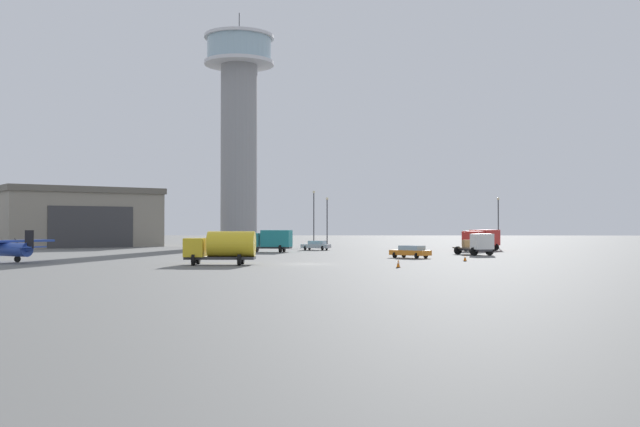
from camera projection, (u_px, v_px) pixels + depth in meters
ground_plane at (306, 264)px, 66.15m from camera, size 400.00×400.00×0.00m
control_tower at (239, 120)px, 123.86m from camera, size 12.00×12.00×40.39m
hangar at (73, 217)px, 123.30m from camera, size 32.46×31.48×9.92m
airplane_blue at (6, 247)px, 68.60m from camera, size 7.99×9.95×3.12m
truck_box_teal at (271, 240)px, 96.06m from camera, size 6.03×3.79×2.96m
truck_flatbed_white at (477, 245)px, 86.32m from camera, size 4.41×6.13×2.60m
truck_fuel_tanker_yellow at (222, 246)px, 64.85m from camera, size 6.33×3.35×3.04m
truck_box_red at (482, 239)px, 101.26m from camera, size 6.23×7.28×2.97m
car_orange at (411, 251)px, 78.42m from camera, size 4.54×4.34×1.37m
car_silver at (316, 245)px, 104.03m from camera, size 4.45×3.12×1.37m
light_post_west at (314, 214)px, 120.85m from camera, size 0.44×0.44×9.47m
light_post_north at (498, 218)px, 114.89m from camera, size 0.44×0.44×8.10m
light_post_centre at (327, 217)px, 117.38m from camera, size 0.44×0.44×8.21m
traffic_cone_near_left at (398, 263)px, 60.49m from camera, size 0.36×0.36×0.71m
traffic_cone_near_right at (465, 258)px, 71.66m from camera, size 0.36×0.36×0.65m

